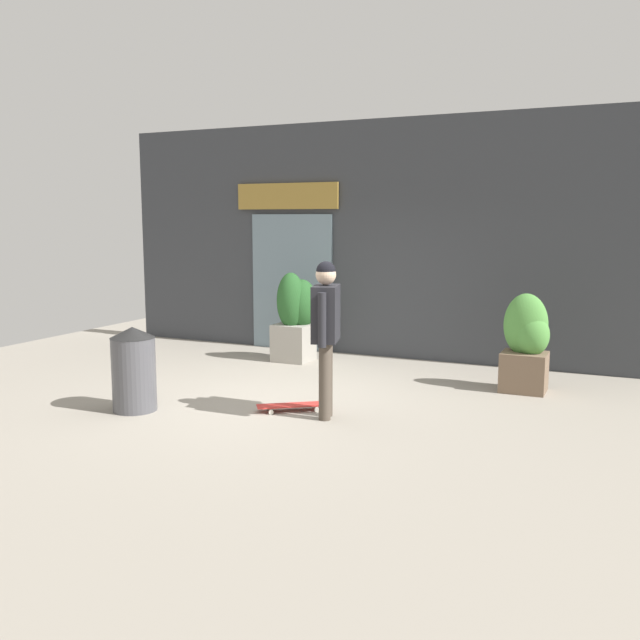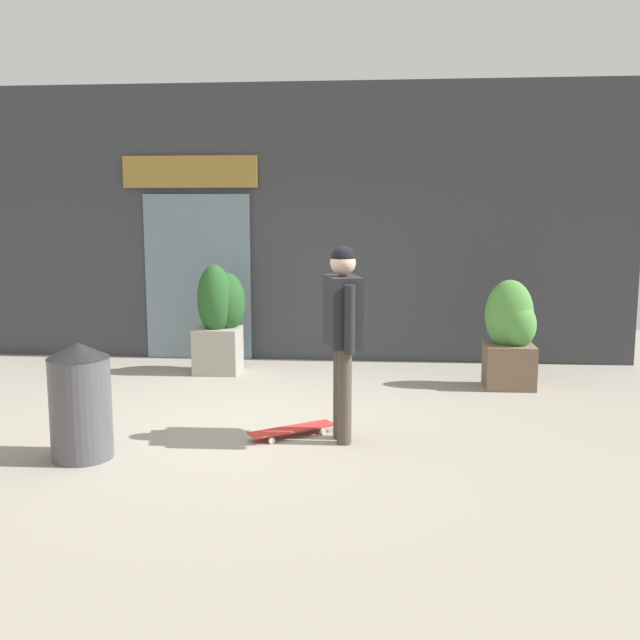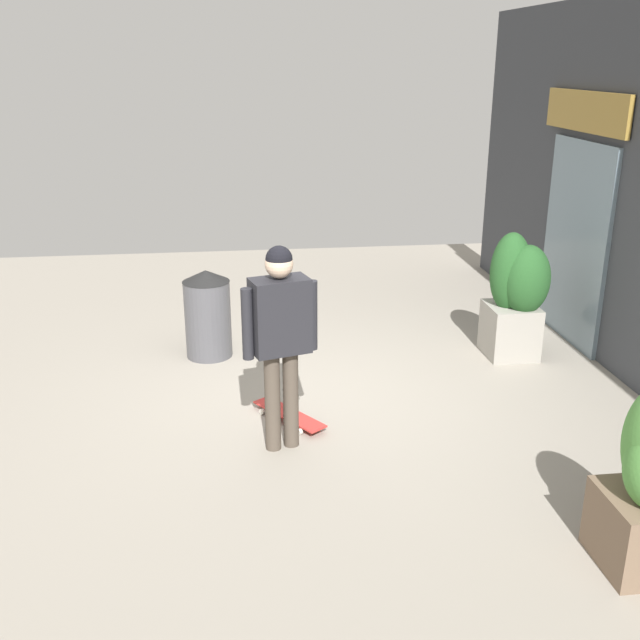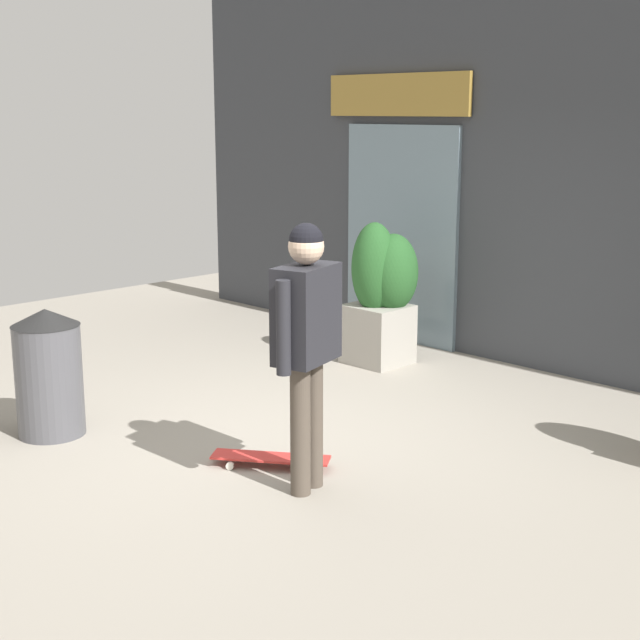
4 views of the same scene
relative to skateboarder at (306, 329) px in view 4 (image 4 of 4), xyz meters
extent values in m
plane|color=gray|center=(-0.81, 0.49, -1.07)|extent=(12.00, 12.00, 0.00)
cube|color=#383A3F|center=(-0.81, 3.64, 0.79)|extent=(8.96, 0.25, 3.71)
cube|color=slate|center=(-2.19, 3.49, 0.06)|extent=(1.46, 0.06, 2.26)
cube|color=olive|center=(-2.27, 3.47, 1.48)|extent=(1.84, 0.05, 0.42)
cylinder|color=#4C4238|center=(0.02, -0.08, -0.64)|extent=(0.13, 0.13, 0.86)
cylinder|color=#4C4238|center=(-0.02, 0.08, -0.64)|extent=(0.13, 0.13, 0.86)
cube|color=#232328|center=(0.00, 0.00, 0.10)|extent=(0.37, 0.51, 0.61)
cylinder|color=#232328|center=(0.07, -0.26, 0.06)|extent=(0.09, 0.09, 0.58)
cylinder|color=#232328|center=(-0.07, 0.26, 0.06)|extent=(0.09, 0.09, 0.58)
sphere|color=beige|center=(0.00, 0.00, 0.52)|extent=(0.22, 0.22, 0.22)
sphere|color=black|center=(0.00, 0.00, 0.56)|extent=(0.21, 0.21, 0.21)
cube|color=red|center=(-0.46, 0.09, -1.00)|extent=(0.78, 0.63, 0.02)
cylinder|color=silver|center=(-0.61, -0.14, -1.04)|extent=(0.06, 0.06, 0.05)
cylinder|color=silver|center=(-0.73, 0.03, -1.04)|extent=(0.06, 0.06, 0.05)
cylinder|color=silver|center=(-0.19, 0.16, -1.04)|extent=(0.06, 0.06, 0.05)
cylinder|color=silver|center=(-0.30, 0.33, -1.04)|extent=(0.06, 0.06, 0.05)
cube|color=gray|center=(-1.73, 2.63, -0.78)|extent=(0.55, 0.52, 0.57)
ellipsoid|color=#235123|center=(-1.63, 2.72, -0.18)|extent=(0.47, 0.50, 0.75)
ellipsoid|color=#235123|center=(-1.75, 2.58, -0.13)|extent=(0.44, 0.43, 0.87)
cylinder|color=#4C4C51|center=(-2.12, -0.64, -0.65)|extent=(0.50, 0.50, 0.85)
cone|color=black|center=(-2.12, -0.64, -0.16)|extent=(0.51, 0.51, 0.12)
camera|label=1|loc=(3.03, -6.76, 1.12)|focal=38.72mm
camera|label=2|loc=(0.36, -6.21, 0.96)|focal=40.57mm
camera|label=3|loc=(5.49, -0.37, 2.01)|focal=41.34mm
camera|label=4|loc=(4.03, -3.89, 1.33)|focal=51.87mm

